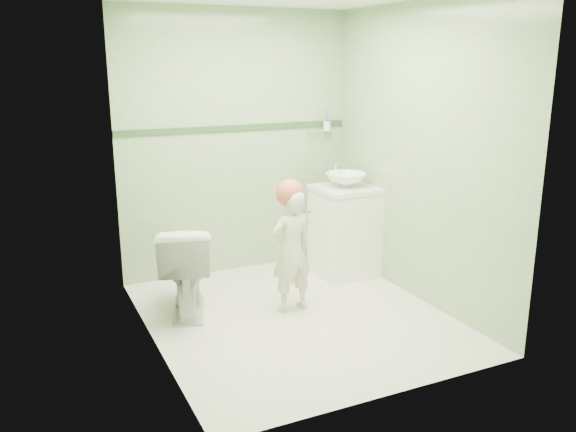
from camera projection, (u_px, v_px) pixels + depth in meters
ground at (296, 317)px, 4.65m from camera, size 2.50×2.50×0.00m
room_shell at (297, 165)px, 4.34m from camera, size 2.50×2.54×2.40m
trim_stripe at (237, 128)px, 5.39m from camera, size 2.20×0.02×0.05m
vanity at (345, 232)px, 5.51m from camera, size 0.52×0.50×0.80m
counter at (346, 189)px, 5.40m from camera, size 0.54×0.52×0.04m
basin at (346, 180)px, 5.38m from camera, size 0.37×0.37×0.13m
faucet at (336, 168)px, 5.52m from camera, size 0.03×0.13×0.18m
cup_holder at (326, 126)px, 5.71m from camera, size 0.26×0.07×0.21m
toilet at (186, 268)px, 4.66m from camera, size 0.60×0.81×0.73m
toddler at (291, 251)px, 4.66m from camera, size 0.38×0.28×0.99m
hair_cap at (290, 193)px, 4.57m from camera, size 0.22×0.22×0.22m
teal_toothbrush at (308, 211)px, 4.51m from camera, size 0.11×0.14×0.08m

